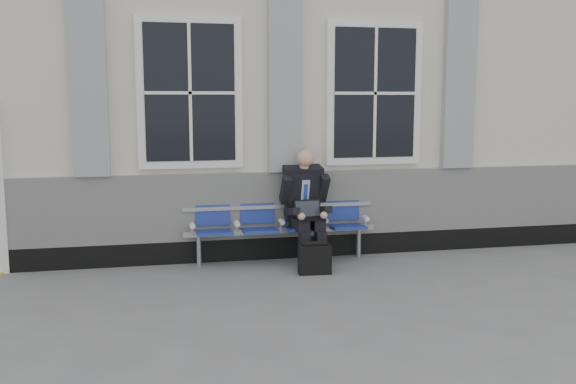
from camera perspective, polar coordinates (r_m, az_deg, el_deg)
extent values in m
plane|color=slate|center=(7.78, 8.52, -8.03)|extent=(70.00, 70.00, 0.00)
cube|color=beige|center=(10.81, 2.17, 7.88)|extent=(14.00, 4.00, 4.20)
cube|color=black|center=(9.09, 5.27, -4.62)|extent=(14.00, 0.10, 0.30)
cube|color=silver|center=(8.96, 5.34, -0.90)|extent=(14.00, 0.08, 0.90)
cube|color=#94979A|center=(8.46, -17.34, 9.44)|extent=(0.45, 0.14, 2.40)
cube|color=#94979A|center=(8.61, -0.28, 9.78)|extent=(0.45, 0.14, 2.40)
cube|color=#94979A|center=(9.44, 14.95, 9.37)|extent=(0.45, 0.14, 2.40)
cube|color=white|center=(8.46, -8.72, 8.70)|extent=(1.35, 0.10, 1.95)
cube|color=black|center=(8.41, -8.70, 8.71)|extent=(1.15, 0.02, 1.75)
cube|color=white|center=(8.96, 7.63, 8.69)|extent=(1.35, 0.10, 1.95)
cube|color=black|center=(8.92, 7.74, 8.69)|extent=(1.15, 0.02, 1.75)
cube|color=#9EA0A3|center=(8.63, -0.64, -3.45)|extent=(2.60, 0.07, 0.07)
cube|color=#9EA0A3|center=(8.69, -0.80, -1.29)|extent=(2.60, 0.05, 0.05)
cylinder|color=#9EA0A3|center=(8.53, -7.92, -5.21)|extent=(0.06, 0.06, 0.39)
cylinder|color=#9EA0A3|center=(8.96, 6.30, -4.54)|extent=(0.06, 0.06, 0.39)
cube|color=navy|center=(8.42, -6.56, -3.59)|extent=(0.46, 0.42, 0.07)
cube|color=navy|center=(8.57, -6.72, -1.61)|extent=(0.46, 0.10, 0.40)
cube|color=navy|center=(8.49, -2.52, -3.44)|extent=(0.46, 0.42, 0.07)
cube|color=navy|center=(8.65, -2.76, -1.48)|extent=(0.46, 0.10, 0.40)
cube|color=navy|center=(8.61, 1.43, -3.27)|extent=(0.46, 0.42, 0.07)
cube|color=navy|center=(8.76, 1.11, -1.34)|extent=(0.46, 0.10, 0.40)
cube|color=navy|center=(8.77, 5.25, -3.10)|extent=(0.46, 0.42, 0.07)
cube|color=navy|center=(8.92, 4.87, -1.20)|extent=(0.46, 0.10, 0.40)
cylinder|color=white|center=(8.40, -8.49, -2.95)|extent=(0.07, 0.12, 0.07)
cylinder|color=white|center=(8.46, -4.56, -2.82)|extent=(0.07, 0.12, 0.07)
cylinder|color=white|center=(8.56, -0.57, -2.66)|extent=(0.07, 0.12, 0.07)
cylinder|color=white|center=(8.69, 3.31, -2.50)|extent=(0.07, 0.12, 0.07)
cylinder|color=white|center=(8.86, 6.93, -2.34)|extent=(0.07, 0.12, 0.07)
cube|color=black|center=(8.28, 1.61, -6.59)|extent=(0.14, 0.29, 0.10)
cube|color=black|center=(8.35, 3.03, -6.47)|extent=(0.14, 0.29, 0.10)
cube|color=black|center=(8.30, 1.48, -5.17)|extent=(0.14, 0.15, 0.47)
cube|color=black|center=(8.36, 2.90, -5.07)|extent=(0.14, 0.15, 0.47)
cube|color=black|center=(8.45, 1.00, -2.83)|extent=(0.18, 0.50, 0.15)
cube|color=black|center=(8.52, 2.39, -2.75)|extent=(0.18, 0.50, 0.15)
cube|color=black|center=(8.63, 1.27, -0.20)|extent=(0.48, 0.40, 0.68)
cube|color=#B3C0EB|center=(8.50, 1.53, -0.18)|extent=(0.11, 0.11, 0.38)
cube|color=#223DA2|center=(8.50, 1.55, -0.33)|extent=(0.05, 0.09, 0.32)
cube|color=black|center=(8.56, 1.34, 1.92)|extent=(0.53, 0.29, 0.15)
cylinder|color=#DCA68A|center=(8.50, 1.45, 2.38)|extent=(0.12, 0.12, 0.11)
sphere|color=#DCA68A|center=(8.43, 1.59, 3.07)|extent=(0.23, 0.23, 0.23)
cube|color=black|center=(8.44, -0.19, 0.20)|extent=(0.13, 0.31, 0.40)
cube|color=black|center=(8.60, 3.14, 0.34)|extent=(0.13, 0.31, 0.40)
cube|color=black|center=(8.31, 0.47, -1.73)|extent=(0.12, 0.34, 0.15)
cube|color=black|center=(8.44, 3.28, -1.59)|extent=(0.12, 0.34, 0.15)
sphere|color=#DCA68A|center=(8.19, 1.20, -2.18)|extent=(0.10, 0.10, 0.10)
sphere|color=#DCA68A|center=(8.29, 3.20, -2.08)|extent=(0.10, 0.10, 0.10)
cube|color=black|center=(8.33, 2.02, -2.39)|extent=(0.37, 0.27, 0.02)
cube|color=black|center=(8.42, 1.76, -1.49)|extent=(0.36, 0.12, 0.23)
cube|color=black|center=(8.42, 1.78, -1.49)|extent=(0.33, 0.10, 0.19)
cube|color=black|center=(8.07, 2.38, -6.03)|extent=(0.41, 0.20, 0.36)
cylinder|color=black|center=(8.02, 2.39, -4.63)|extent=(0.32, 0.08, 0.06)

